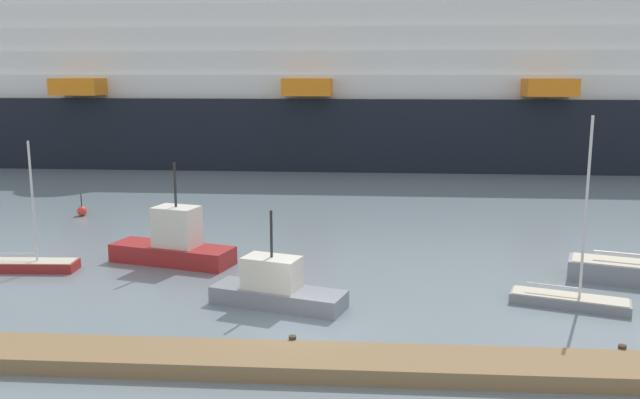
# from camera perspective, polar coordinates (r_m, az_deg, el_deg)

# --- Properties ---
(ground_plane) EXTENTS (600.00, 600.00, 0.00)m
(ground_plane) POSITION_cam_1_polar(r_m,az_deg,el_deg) (23.83, -1.75, -10.87)
(ground_plane) COLOR slate
(dock_pier) EXTENTS (25.29, 2.27, 0.60)m
(dock_pier) POSITION_cam_1_polar(r_m,az_deg,el_deg) (20.75, -2.70, -13.52)
(dock_pier) COLOR olive
(dock_pier) RESTS_ON ground_plane
(sailboat_1) EXTENTS (4.49, 2.51, 7.25)m
(sailboat_1) POSITION_cam_1_polar(r_m,az_deg,el_deg) (27.56, 20.40, -7.81)
(sailboat_1) COLOR gray
(sailboat_1) RESTS_ON ground_plane
(sailboat_2) EXTENTS (4.20, 1.34, 5.85)m
(sailboat_2) POSITION_cam_1_polar(r_m,az_deg,el_deg) (33.05, -23.32, -5.04)
(sailboat_2) COLOR maroon
(sailboat_2) RESTS_ON ground_plane
(fishing_boat_0) EXTENTS (5.42, 3.07, 3.70)m
(fishing_boat_0) POSITION_cam_1_polar(r_m,az_deg,el_deg) (25.91, -3.75, -7.50)
(fishing_boat_0) COLOR gray
(fishing_boat_0) RESTS_ON ground_plane
(fishing_boat_1) EXTENTS (6.12, 3.33, 4.74)m
(fishing_boat_1) POSITION_cam_1_polar(r_m,az_deg,el_deg) (32.10, -12.27, -3.71)
(fishing_boat_1) COLOR maroon
(fishing_boat_1) RESTS_ON ground_plane
(channel_buoy_0) EXTENTS (0.60, 0.60, 1.38)m
(channel_buoy_0) POSITION_cam_1_polar(r_m,az_deg,el_deg) (44.43, -19.52, -0.91)
(channel_buoy_0) COLOR red
(channel_buoy_0) RESTS_ON ground_plane
(cruise_ship) EXTENTS (118.29, 19.39, 23.04)m
(cruise_ship) POSITION_cam_1_polar(r_m,az_deg,el_deg) (68.01, 8.34, 9.42)
(cruise_ship) COLOR black
(cruise_ship) RESTS_ON ground_plane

